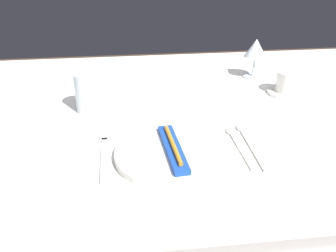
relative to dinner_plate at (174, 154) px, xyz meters
name	(u,v)px	position (x,y,z in m)	size (l,w,h in m)	color
dining_table	(162,133)	(0.00, 0.26, -0.09)	(1.80, 1.11, 0.74)	white
dinner_plate	(174,154)	(0.00, 0.00, 0.00)	(0.28, 0.28, 0.02)	white
toothbrush_package	(174,148)	(0.00, 0.00, 0.02)	(0.05, 0.21, 0.02)	blue
fork_outer	(104,153)	(-0.17, 0.03, -0.01)	(0.02, 0.22, 0.00)	beige
spoon_soup	(237,142)	(0.17, 0.05, -0.01)	(0.03, 0.21, 0.01)	beige
spoon_dessert	(248,140)	(0.20, 0.05, -0.01)	(0.03, 0.23, 0.01)	beige
saucer_left	(287,92)	(0.43, 0.34, 0.00)	(0.13, 0.13, 0.01)	white
coffee_cup_left	(289,81)	(0.43, 0.34, 0.03)	(0.10, 0.08, 0.07)	white
wine_glass_centre	(256,50)	(0.36, 0.50, 0.09)	(0.08, 0.08, 0.14)	silver
drink_tumbler	(87,95)	(-0.22, 0.28, 0.04)	(0.07, 0.07, 0.12)	silver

